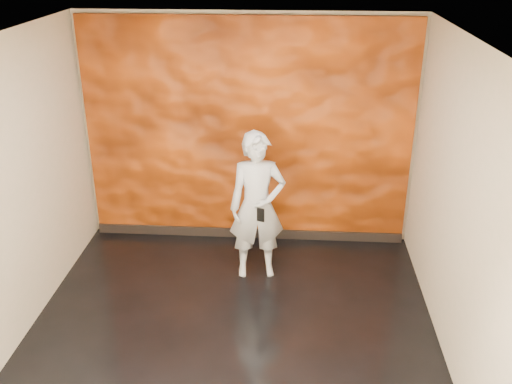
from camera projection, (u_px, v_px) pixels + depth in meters
name	position (u px, v px, depth m)	size (l,w,h in m)	color
room	(229.00, 203.00, 5.03)	(4.02, 4.02, 2.81)	black
feature_wall	(248.00, 134.00, 6.82)	(3.90, 0.06, 2.75)	#D5510D
baseboard	(248.00, 233.00, 7.32)	(3.90, 0.04, 0.12)	black
man	(257.00, 206.00, 6.23)	(0.62, 0.40, 1.69)	#AEB2BE
phone	(261.00, 215.00, 5.99)	(0.08, 0.02, 0.15)	black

